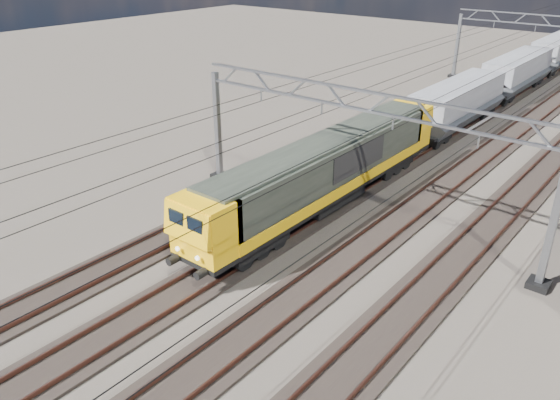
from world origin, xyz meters
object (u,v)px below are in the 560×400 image
Objects in this scene: catenary_gantry_far at (553,51)px; hopper_wagon_mid at (517,71)px; hopper_wagon_lead at (458,102)px; catenary_gantry_mid at (353,153)px; hopper_wagon_third at (558,50)px; locomotive at (328,168)px.

catenary_gantry_far reaches higher than hopper_wagon_mid.
hopper_wagon_lead is at bearing -90.00° from hopper_wagon_mid.
catenary_gantry_mid is 36.00m from catenary_gantry_far.
catenary_gantry_far is 1.53× the size of hopper_wagon_third.
locomotive reaches higher than hopper_wagon_lead.
catenary_gantry_mid reaches higher than hopper_wagon_mid.
catenary_gantry_mid is at bearing -90.00° from catenary_gantry_far.
catenary_gantry_mid is 32.77m from hopper_wagon_mid.
locomotive is at bearing -90.00° from hopper_wagon_lead.
hopper_wagon_lead is at bearing -90.00° from hopper_wagon_third.
catenary_gantry_mid is at bearing -86.50° from hopper_wagon_mid.
catenary_gantry_far is 11.18m from hopper_wagon_third.
catenary_gantry_far is at bearing 90.00° from catenary_gantry_mid.
hopper_wagon_mid is at bearing -120.98° from catenary_gantry_far.
hopper_wagon_mid is at bearing -90.00° from hopper_wagon_third.
locomotive is 1.62× the size of hopper_wagon_lead.
hopper_wagon_mid and hopper_wagon_third have the same top height.
catenary_gantry_far is 1.53× the size of hopper_wagon_lead.
catenary_gantry_far is at bearing 86.75° from locomotive.
hopper_wagon_mid is at bearing 93.50° from catenary_gantry_mid.
catenary_gantry_far is at bearing 83.49° from hopper_wagon_lead.
catenary_gantry_far reaches higher than hopper_wagon_third.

